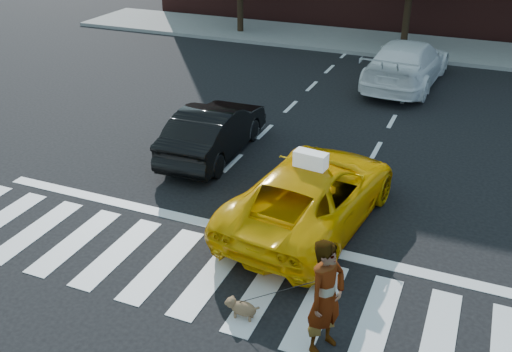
# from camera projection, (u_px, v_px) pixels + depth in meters

# --- Properties ---
(ground) EXTENTS (120.00, 120.00, 0.00)m
(ground) POSITION_uv_depth(u_px,v_px,m) (211.00, 277.00, 10.29)
(ground) COLOR black
(ground) RESTS_ON ground
(crosswalk) EXTENTS (13.00, 2.40, 0.01)m
(crosswalk) POSITION_uv_depth(u_px,v_px,m) (211.00, 277.00, 10.29)
(crosswalk) COLOR silver
(crosswalk) RESTS_ON ground
(stop_line) EXTENTS (12.00, 0.30, 0.01)m
(stop_line) POSITION_uv_depth(u_px,v_px,m) (246.00, 232.00, 11.60)
(stop_line) COLOR silver
(stop_line) RESTS_ON ground
(sidewalk_far) EXTENTS (30.00, 4.00, 0.15)m
(sidewalk_far) POSITION_uv_depth(u_px,v_px,m) (393.00, 45.00, 24.59)
(sidewalk_far) COLOR slate
(sidewalk_far) RESTS_ON ground
(taxi) EXTENTS (2.87, 5.20, 1.38)m
(taxi) POSITION_uv_depth(u_px,v_px,m) (312.00, 193.00, 11.65)
(taxi) COLOR #E7A604
(taxi) RESTS_ON ground
(black_sedan) EXTENTS (1.54, 4.08, 1.33)m
(black_sedan) POSITION_uv_depth(u_px,v_px,m) (214.00, 130.00, 14.65)
(black_sedan) COLOR black
(black_sedan) RESTS_ON ground
(white_suv) EXTENTS (2.56, 5.51, 1.56)m
(white_suv) POSITION_uv_depth(u_px,v_px,m) (407.00, 63.00, 19.65)
(white_suv) COLOR white
(white_suv) RESTS_ON ground
(woman) EXTENTS (0.69, 0.82, 1.91)m
(woman) POSITION_uv_depth(u_px,v_px,m) (326.00, 297.00, 8.33)
(woman) COLOR #999999
(woman) RESTS_ON ground
(dog) EXTENTS (0.61, 0.25, 0.35)m
(dog) POSITION_uv_depth(u_px,v_px,m) (241.00, 307.00, 9.26)
(dog) COLOR #95734C
(dog) RESTS_ON ground
(taxi_sign) EXTENTS (0.68, 0.36, 0.32)m
(taxi_sign) POSITION_uv_depth(u_px,v_px,m) (311.00, 160.00, 11.09)
(taxi_sign) COLOR white
(taxi_sign) RESTS_ON taxi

